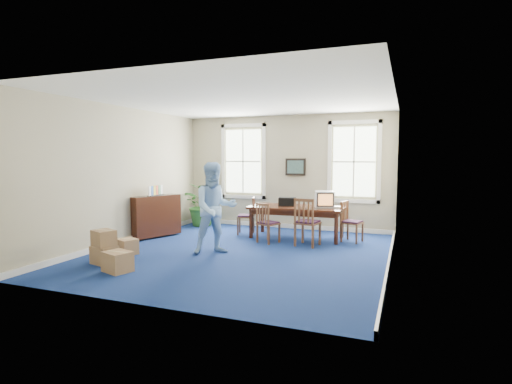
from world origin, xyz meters
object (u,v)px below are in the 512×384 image
(crt_tv, at_px, (324,199))
(conference_table, at_px, (296,222))
(credenza, at_px, (156,217))
(chair_near_left, at_px, (268,223))
(potted_plant, at_px, (204,205))
(man, at_px, (215,208))
(cardboard_boxes, at_px, (114,246))

(crt_tv, bearing_deg, conference_table, 166.86)
(crt_tv, distance_m, credenza, 4.26)
(chair_near_left, relative_size, potted_plant, 0.75)
(conference_table, bearing_deg, credenza, -160.53)
(conference_table, height_order, crt_tv, crt_tv)
(crt_tv, height_order, chair_near_left, crt_tv)
(man, height_order, cardboard_boxes, man)
(credenza, distance_m, potted_plant, 1.93)
(credenza, height_order, cardboard_boxes, credenza)
(credenza, height_order, potted_plant, potted_plant)
(conference_table, bearing_deg, crt_tv, 4.29)
(crt_tv, height_order, cardboard_boxes, crt_tv)
(man, bearing_deg, conference_table, 22.43)
(conference_table, relative_size, cardboard_boxes, 1.95)
(conference_table, relative_size, chair_near_left, 2.44)
(credenza, bearing_deg, potted_plant, 101.10)
(man, bearing_deg, chair_near_left, 24.01)
(conference_table, xyz_separation_m, man, (-1.18, -2.19, 0.56))
(chair_near_left, bearing_deg, conference_table, -97.17)
(crt_tv, xyz_separation_m, chair_near_left, (-1.16, -0.85, -0.52))
(man, height_order, credenza, man)
(potted_plant, bearing_deg, conference_table, -13.10)
(chair_near_left, relative_size, credenza, 0.73)
(crt_tv, xyz_separation_m, credenza, (-4.04, -1.25, -0.48))
(chair_near_left, height_order, cardboard_boxes, chair_near_left)
(chair_near_left, height_order, potted_plant, potted_plant)
(credenza, bearing_deg, crt_tv, 38.75)
(chair_near_left, bearing_deg, man, 87.08)
(conference_table, bearing_deg, cardboard_boxes, -126.07)
(potted_plant, distance_m, cardboard_boxes, 4.33)
(crt_tv, xyz_separation_m, cardboard_boxes, (-3.30, -3.65, -0.65))
(chair_near_left, bearing_deg, crt_tv, -120.18)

